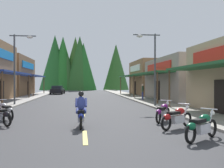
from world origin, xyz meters
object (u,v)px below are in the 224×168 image
(pedestrian_strolling, at_px, (143,91))
(motorcycle_parked_right_1, at_px, (202,126))
(motorcycle_parked_right_2, at_px, (177,117))
(motorcycle_parked_right_3, at_px, (163,112))
(streetlamp_right, at_px, (151,59))
(streetlamp_left, at_px, (19,59))
(parked_car_curbside, at_px, (58,90))
(rider_cruising_lead, at_px, (81,112))
(motorcycle_parked_left_4, at_px, (5,110))

(pedestrian_strolling, bearing_deg, motorcycle_parked_right_1, 107.86)
(motorcycle_parked_right_2, height_order, motorcycle_parked_right_3, same)
(streetlamp_right, height_order, motorcycle_parked_right_2, streetlamp_right)
(streetlamp_left, height_order, pedestrian_strolling, streetlamp_left)
(motorcycle_parked_right_2, height_order, parked_car_curbside, parked_car_curbside)
(motorcycle_parked_right_3, xyz_separation_m, rider_cruising_lead, (-4.04, -1.09, 0.17))
(rider_cruising_lead, relative_size, parked_car_curbside, 0.49)
(streetlamp_left, xyz_separation_m, motorcycle_parked_left_4, (1.24, -8.32, -3.40))
(motorcycle_parked_right_2, bearing_deg, rider_cruising_lead, 132.13)
(motorcycle_parked_right_1, xyz_separation_m, motorcycle_parked_right_2, (-0.03, 2.18, 0.00))
(streetlamp_right, height_order, pedestrian_strolling, streetlamp_right)
(motorcycle_parked_right_2, bearing_deg, parked_car_curbside, 68.64)
(parked_car_curbside, bearing_deg, pedestrian_strolling, -144.43)
(motorcycle_parked_right_3, bearing_deg, parked_car_curbside, 49.58)
(motorcycle_parked_right_2, height_order, motorcycle_parked_left_4, same)
(motorcycle_parked_right_1, distance_m, motorcycle_parked_left_4, 9.80)
(motorcycle_parked_right_3, bearing_deg, streetlamp_left, 78.26)
(motorcycle_parked_left_4, xyz_separation_m, rider_cruising_lead, (3.93, -2.64, 0.17))
(streetlamp_right, distance_m, pedestrian_strolling, 7.85)
(streetlamp_left, bearing_deg, motorcycle_parked_right_3, -46.99)
(streetlamp_right, relative_size, motorcycle_parked_right_3, 3.20)
(streetlamp_left, height_order, motorcycle_parked_right_2, streetlamp_left)
(pedestrian_strolling, height_order, parked_car_curbside, pedestrian_strolling)
(parked_car_curbside, bearing_deg, rider_cruising_lead, -170.06)
(motorcycle_parked_right_1, xyz_separation_m, motorcycle_parked_left_4, (-7.94, 5.75, 0.00))
(motorcycle_parked_right_3, relative_size, pedestrian_strolling, 1.00)
(streetlamp_left, xyz_separation_m, motorcycle_parked_right_3, (9.21, -9.87, -3.40))
(motorcycle_parked_right_1, bearing_deg, rider_cruising_lead, 105.04)
(motorcycle_parked_right_1, height_order, rider_cruising_lead, rider_cruising_lead)
(motorcycle_parked_right_3, relative_size, rider_cruising_lead, 0.84)
(rider_cruising_lead, bearing_deg, streetlamp_left, 25.82)
(motorcycle_parked_right_3, distance_m, parked_car_curbside, 32.13)
(streetlamp_right, height_order, motorcycle_parked_right_1, streetlamp_right)
(streetlamp_left, xyz_separation_m, motorcycle_parked_right_1, (9.18, -14.06, -3.40))
(motorcycle_parked_right_1, height_order, motorcycle_parked_right_2, same)
(streetlamp_right, relative_size, motorcycle_parked_right_1, 3.28)
(parked_car_curbside, bearing_deg, motorcycle_parked_right_2, -163.60)
(motorcycle_parked_right_1, distance_m, motorcycle_parked_right_3, 4.19)
(rider_cruising_lead, height_order, parked_car_curbside, rider_cruising_lead)
(streetlamp_left, xyz_separation_m, rider_cruising_lead, (5.17, -10.96, -3.24))
(streetlamp_right, distance_m, motorcycle_parked_right_2, 10.15)
(parked_car_curbside, bearing_deg, motorcycle_parked_left_4, -177.02)
(streetlamp_left, height_order, motorcycle_parked_right_1, streetlamp_left)
(streetlamp_left, xyz_separation_m, motorcycle_parked_right_2, (9.15, -11.88, -3.40))
(motorcycle_parked_right_3, bearing_deg, streetlamp_right, 24.53)
(motorcycle_parked_right_3, height_order, motorcycle_parked_left_4, same)
(streetlamp_right, relative_size, motorcycle_parked_left_4, 3.25)
(motorcycle_parked_right_1, relative_size, rider_cruising_lead, 0.82)
(streetlamp_right, bearing_deg, parked_car_curbside, 111.60)
(streetlamp_left, bearing_deg, motorcycle_parked_right_1, -56.85)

